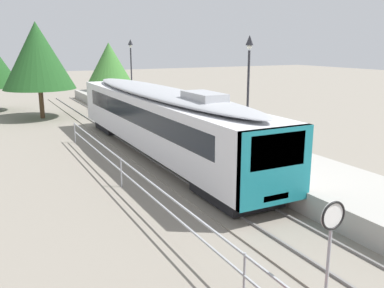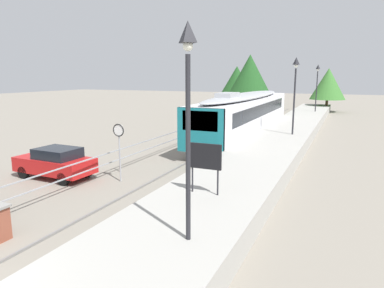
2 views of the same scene
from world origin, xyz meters
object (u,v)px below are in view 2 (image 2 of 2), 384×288
at_px(platform_lamp_mid_platform, 295,81).
at_px(parked_hatchback_red, 55,162).
at_px(speed_limit_sign, 119,138).
at_px(platform_notice_board, 205,158).
at_px(platform_lamp_near_end, 188,92).
at_px(commuter_train, 246,112).
at_px(platform_lamp_far_end, 317,79).

bearing_deg(platform_lamp_mid_platform, parked_hatchback_red, -126.77).
bearing_deg(parked_hatchback_red, speed_limit_sign, 13.15).
relative_size(platform_notice_board, parked_hatchback_red, 0.44).
bearing_deg(platform_lamp_near_end, platform_lamp_mid_platform, 90.00).
relative_size(commuter_train, platform_lamp_far_end, 3.64).
distance_m(platform_lamp_mid_platform, platform_lamp_far_end, 17.97).
relative_size(platform_lamp_far_end, speed_limit_sign, 1.91).
height_order(platform_lamp_near_end, parked_hatchback_red, platform_lamp_near_end).
bearing_deg(platform_lamp_near_end, commuter_train, 101.33).
xyz_separation_m(commuter_train, platform_lamp_near_end, (4.02, -20.06, 2.48)).
height_order(platform_lamp_near_end, platform_notice_board, platform_lamp_near_end).
xyz_separation_m(platform_lamp_near_end, speed_limit_sign, (-6.28, 5.94, -2.50)).
height_order(platform_lamp_far_end, parked_hatchback_red, platform_lamp_far_end).
relative_size(platform_lamp_mid_platform, platform_notice_board, 2.97).
xyz_separation_m(commuter_train, parked_hatchback_red, (-5.54, -14.89, -1.36)).
distance_m(platform_lamp_far_end, speed_limit_sign, 30.76).
bearing_deg(platform_lamp_mid_platform, platform_lamp_near_end, -90.00).
distance_m(platform_lamp_near_end, platform_notice_board, 4.38).
bearing_deg(parked_hatchback_red, platform_lamp_near_end, -28.40).
bearing_deg(platform_lamp_mid_platform, platform_lamp_far_end, 90.00).
bearing_deg(commuter_train, platform_lamp_far_end, 75.79).
bearing_deg(speed_limit_sign, platform_lamp_mid_platform, 62.45).
bearing_deg(commuter_train, parked_hatchback_red, -110.42).
xyz_separation_m(platform_notice_board, parked_hatchback_red, (-8.62, 1.66, -1.40)).
bearing_deg(commuter_train, speed_limit_sign, -99.08).
distance_m(commuter_train, platform_notice_board, 16.84).
height_order(platform_lamp_near_end, platform_lamp_far_end, same).
bearing_deg(commuter_train, platform_lamp_mid_platform, -27.46).
height_order(platform_lamp_mid_platform, platform_lamp_far_end, same).
bearing_deg(platform_lamp_near_end, parked_hatchback_red, 151.60).
bearing_deg(platform_lamp_near_end, platform_notice_board, 105.03).
distance_m(commuter_train, platform_lamp_near_end, 20.61).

